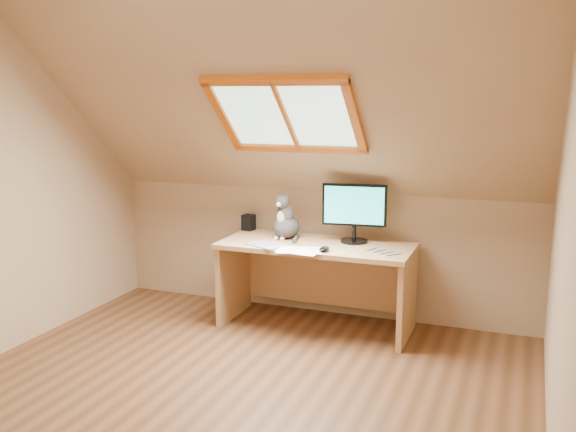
% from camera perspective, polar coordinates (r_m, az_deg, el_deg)
% --- Properties ---
extents(ground, '(3.50, 3.50, 0.00)m').
position_cam_1_polar(ground, '(3.88, -5.89, -16.26)').
color(ground, brown).
rests_on(ground, ground).
extents(room_shell, '(3.52, 3.52, 2.41)m').
position_cam_1_polar(room_shell, '(3.39, -7.07, 5.10)').
color(room_shell, tan).
rests_on(room_shell, ground).
extents(desk, '(1.45, 0.63, 0.66)m').
position_cam_1_polar(desk, '(4.93, 2.78, -4.66)').
color(desk, tan).
rests_on(desk, ground).
extents(monitor, '(0.48, 0.20, 0.44)m').
position_cam_1_polar(monitor, '(4.82, 5.92, 0.62)').
color(monitor, black).
rests_on(monitor, desk).
extents(cat, '(0.26, 0.29, 0.37)m').
position_cam_1_polar(cat, '(4.96, -0.21, -0.48)').
color(cat, '#45403D').
rests_on(cat, desk).
extents(desk_speaker, '(0.10, 0.10, 0.13)m').
position_cam_1_polar(desk_speaker, '(5.27, -3.53, -0.58)').
color(desk_speaker, black).
rests_on(desk_speaker, desk).
extents(graphics_tablet, '(0.32, 0.28, 0.01)m').
position_cam_1_polar(graphics_tablet, '(4.75, -1.96, -2.56)').
color(graphics_tablet, '#B2B2B7').
rests_on(graphics_tablet, desk).
extents(mouse, '(0.07, 0.12, 0.04)m').
position_cam_1_polar(mouse, '(4.57, 3.24, -2.95)').
color(mouse, black).
rests_on(mouse, desk).
extents(papers, '(0.35, 0.30, 0.01)m').
position_cam_1_polar(papers, '(4.58, 1.51, -3.10)').
color(papers, white).
rests_on(papers, desk).
extents(cables, '(0.51, 0.26, 0.01)m').
position_cam_1_polar(cables, '(4.59, 7.23, -3.13)').
color(cables, silver).
rests_on(cables, desk).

